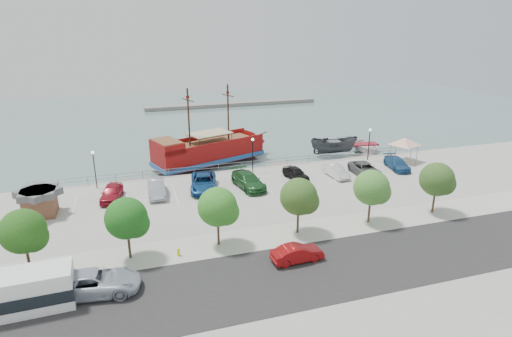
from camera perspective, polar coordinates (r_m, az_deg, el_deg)
name	(u,v)px	position (r m, az deg, el deg)	size (l,w,h in m)	color
ground	(270,199)	(46.91, 1.90, -4.11)	(160.00, 160.00, 0.00)	slate
land_slab	(377,314)	(30.29, 15.86, -18.19)	(100.00, 58.00, 1.20)	#9E9C8F
street	(341,266)	(33.44, 11.24, -12.68)	(100.00, 8.00, 0.04)	black
sidewalk	(308,231)	(38.09, 6.95, -8.28)	(100.00, 4.00, 0.05)	#B8B39E
seawall_railing	(250,165)	(53.32, -0.85, 0.53)	(50.00, 0.06, 1.00)	slate
far_shore	(233,104)	(100.39, -3.14, 8.57)	(40.00, 3.00, 0.80)	gray
pirate_ship	(217,150)	(58.59, -5.25, 2.48)	(17.79, 10.26, 11.05)	maroon
patrol_boat	(334,147)	(62.51, 10.32, 2.78)	(2.53, 6.73, 2.60)	#404349
speedboat	(364,147)	(66.03, 14.22, 2.81)	(4.80, 6.72, 1.39)	white
dock_west	(140,182)	(53.10, -15.21, -1.76)	(6.98, 1.99, 0.40)	slate
dock_mid	(298,166)	(57.33, 5.68, 0.38)	(7.43, 2.12, 0.42)	gray
dock_east	(357,160)	(61.19, 13.26, 1.16)	(7.67, 2.19, 0.44)	slate
shed	(40,202)	(45.17, -26.89, -3.95)	(3.13, 3.13, 2.56)	brown
canopy_tent	(405,138)	(58.78, 19.26, 3.89)	(5.73, 5.73, 3.64)	slate
street_van	(95,282)	(31.50, -20.69, -14.03)	(2.77, 6.00, 1.67)	#B2BAC8
street_sedan	(297,253)	(33.30, 5.53, -11.19)	(1.41, 4.06, 1.34)	maroon
shuttle_bus	(12,294)	(31.69, -29.80, -14.35)	(7.45, 2.89, 2.59)	white
fire_hydrant	(179,252)	(34.51, -10.29, -10.87)	(0.23, 0.23, 0.66)	#E4C804
lamp_post_left	(94,163)	(49.47, -20.80, 0.72)	(0.36, 0.36, 4.28)	black
lamp_post_mid	(253,149)	(51.42, -0.44, 2.65)	(0.36, 0.36, 4.28)	black
lamp_post_right	(369,139)	(57.98, 14.89, 3.89)	(0.36, 0.36, 4.28)	black
tree_a	(25,233)	(34.49, -28.40, -7.54)	(3.30, 3.20, 5.00)	#473321
tree_b	(128,220)	(33.68, -16.64, -6.55)	(3.30, 3.20, 5.00)	#473321
tree_c	(220,208)	(34.32, -4.88, -5.29)	(3.30, 3.20, 5.00)	#473321
tree_d	(301,198)	(36.32, 5.97, -3.92)	(3.30, 3.20, 5.00)	#473321
tree_e	(373,189)	(39.48, 15.36, -2.62)	(3.30, 3.20, 5.00)	#473321
tree_f	(439,180)	(43.55, 23.16, -1.48)	(3.30, 3.20, 5.00)	#473321
parked_car_a	(112,193)	(46.36, -18.70, -3.06)	(1.84, 4.57, 1.56)	maroon
parked_car_b	(156,188)	(46.27, -13.17, -2.53)	(1.73, 4.95, 1.63)	#A7ADBB
parked_car_c	(204,182)	(46.88, -7.00, -1.86)	(2.74, 5.94, 1.65)	navy
parked_car_d	(248,181)	(47.06, -1.03, -1.63)	(2.32, 5.72, 1.66)	#215628
parked_car_e	(296,173)	(49.92, 5.32, -0.63)	(1.67, 4.15, 1.42)	black
parked_car_f	(336,171)	(51.39, 10.58, -0.30)	(1.50, 4.31, 1.42)	white
parked_car_g	(365,169)	(52.54, 14.38, -0.12)	(2.47, 5.35, 1.49)	#606060
parked_car_h	(397,163)	(56.00, 18.27, 0.64)	(1.96, 4.81, 1.40)	#225181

